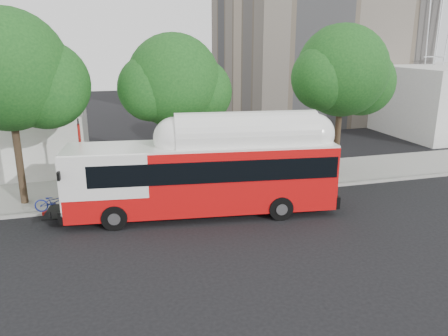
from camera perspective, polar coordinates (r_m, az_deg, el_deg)
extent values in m
plane|color=black|center=(19.97, -0.30, -7.84)|extent=(120.00, 120.00, 0.00)
cube|color=gray|center=(25.85, -4.16, -1.99)|extent=(60.00, 5.00, 0.15)
cube|color=gray|center=(23.44, -2.86, -3.91)|extent=(60.00, 0.30, 0.15)
cube|color=maroon|center=(23.01, -10.18, -4.54)|extent=(10.00, 0.32, 0.16)
cylinder|color=#2D2116|center=(23.98, -25.36, 2.37)|extent=(0.36, 0.36, 6.08)
sphere|color=#134215|center=(23.47, -26.49, 11.40)|extent=(5.80, 5.80, 5.80)
sphere|color=#134215|center=(23.49, -22.31, 10.02)|extent=(4.35, 4.35, 4.35)
cylinder|color=#2D2116|center=(24.49, -6.34, 3.35)|extent=(0.36, 0.36, 5.44)
sphere|color=#134215|center=(23.97, -6.60, 11.29)|extent=(5.00, 5.00, 5.00)
sphere|color=#134215|center=(24.49, -3.40, 9.88)|extent=(3.75, 3.75, 3.75)
cylinder|color=#2D2116|center=(27.67, 14.65, 4.75)|extent=(0.36, 0.36, 5.76)
sphere|color=#134215|center=(27.22, 15.20, 12.19)|extent=(5.40, 5.40, 5.40)
sphere|color=#134215|center=(28.22, 17.52, 10.67)|extent=(4.05, 4.05, 4.05)
cube|color=red|center=(20.90, -2.84, -1.19)|extent=(12.83, 4.28, 3.04)
cube|color=black|center=(20.78, -1.43, 0.52)|extent=(11.59, 4.19, 1.00)
cube|color=white|center=(20.49, -2.91, 2.98)|extent=(12.82, 4.20, 0.10)
cube|color=white|center=(20.74, 2.87, 3.91)|extent=(6.92, 2.92, 0.58)
cube|color=black|center=(21.82, -21.12, -5.34)|extent=(1.07, 1.98, 0.06)
imported|color=navy|center=(21.65, -21.26, -4.10)|extent=(0.85, 1.86, 0.95)
cylinder|color=#A31611|center=(23.07, -18.04, 0.30)|extent=(0.13, 0.13, 4.25)
cube|color=black|center=(22.58, -18.54, 5.76)|extent=(0.05, 0.43, 0.27)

